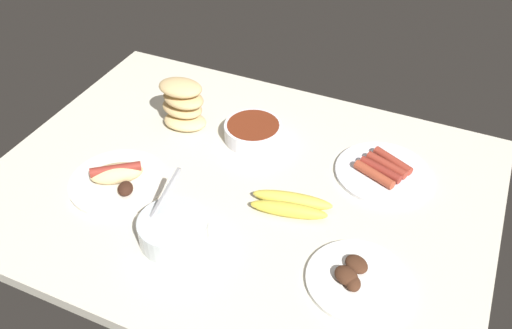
# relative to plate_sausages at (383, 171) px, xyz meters

# --- Properties ---
(ground_plane) EXTENTS (1.20, 0.90, 0.03)m
(ground_plane) POSITION_rel_plate_sausages_xyz_m (0.31, 0.18, -0.02)
(ground_plane) COLOR silver
(plate_sausages) EXTENTS (0.23, 0.23, 0.03)m
(plate_sausages) POSITION_rel_plate_sausages_xyz_m (0.00, 0.00, 0.00)
(plate_sausages) COLOR white
(plate_sausages) RESTS_ON ground_plane
(banana_bunch) EXTENTS (0.19, 0.10, 0.03)m
(banana_bunch) POSITION_rel_plate_sausages_xyz_m (0.16, 0.21, 0.01)
(banana_bunch) COLOR #E5D14C
(banana_bunch) RESTS_ON ground_plane
(plate_hotdog_assembled) EXTENTS (0.24, 0.24, 0.06)m
(plate_hotdog_assembled) POSITION_rel_plate_sausages_xyz_m (0.57, 0.30, 0.01)
(plate_hotdog_assembled) COLOR white
(plate_hotdog_assembled) RESTS_ON ground_plane
(bread_stack) EXTENTS (0.14, 0.11, 0.14)m
(bread_stack) POSITION_rel_plate_sausages_xyz_m (0.55, 0.02, 0.06)
(bread_stack) COLOR #E5C689
(bread_stack) RESTS_ON ground_plane
(bowl_coleslaw) EXTENTS (0.15, 0.15, 0.15)m
(bowl_coleslaw) POSITION_rel_plate_sausages_xyz_m (0.36, 0.40, 0.02)
(bowl_coleslaw) COLOR silver
(bowl_coleslaw) RESTS_ON ground_plane
(bowl_chili) EXTENTS (0.15, 0.15, 0.05)m
(bowl_chili) POSITION_rel_plate_sausages_xyz_m (0.35, 0.00, 0.02)
(bowl_chili) COLOR white
(bowl_chili) RESTS_ON ground_plane
(plate_grilled_meat) EXTENTS (0.21, 0.21, 0.04)m
(plate_grilled_meat) POSITION_rel_plate_sausages_xyz_m (-0.03, 0.35, -0.00)
(plate_grilled_meat) COLOR white
(plate_grilled_meat) RESTS_ON ground_plane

